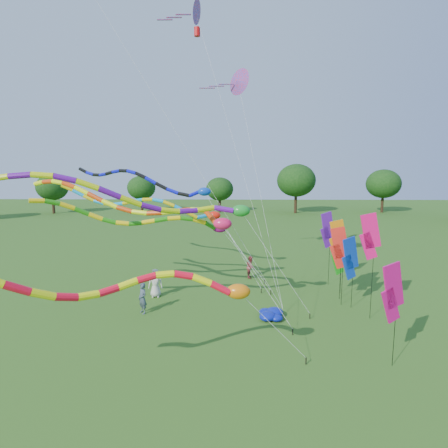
{
  "coord_description": "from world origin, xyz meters",
  "views": [
    {
      "loc": [
        -0.29,
        -15.67,
        7.95
      ],
      "look_at": [
        -0.76,
        5.4,
        4.8
      ],
      "focal_mm": 30.0,
      "sensor_mm": 36.0,
      "label": 1
    }
  ],
  "objects_px": {
    "tube_kite_orange": "(145,206)",
    "blue_nylon_heap": "(265,315)",
    "person_b": "(143,298)",
    "person_a": "(155,283)",
    "tube_kite_red": "(146,287)",
    "person_c": "(251,267)"
  },
  "relations": [
    {
      "from": "blue_nylon_heap",
      "to": "person_c",
      "type": "distance_m",
      "value": 7.63
    },
    {
      "from": "tube_kite_red",
      "to": "person_b",
      "type": "xyz_separation_m",
      "value": [
        -2.03,
        7.51,
        -3.13
      ]
    },
    {
      "from": "tube_kite_orange",
      "to": "person_a",
      "type": "height_order",
      "value": "tube_kite_orange"
    },
    {
      "from": "tube_kite_orange",
      "to": "person_b",
      "type": "height_order",
      "value": "tube_kite_orange"
    },
    {
      "from": "tube_kite_red",
      "to": "blue_nylon_heap",
      "type": "relative_size",
      "value": 7.96
    },
    {
      "from": "tube_kite_red",
      "to": "person_a",
      "type": "relative_size",
      "value": 6.31
    },
    {
      "from": "person_b",
      "to": "person_c",
      "type": "bearing_deg",
      "value": 95.33
    },
    {
      "from": "blue_nylon_heap",
      "to": "person_a",
      "type": "xyz_separation_m",
      "value": [
        -6.55,
        3.32,
        0.65
      ]
    },
    {
      "from": "blue_nylon_heap",
      "to": "tube_kite_orange",
      "type": "bearing_deg",
      "value": 172.86
    },
    {
      "from": "person_a",
      "to": "person_c",
      "type": "relative_size",
      "value": 1.1
    },
    {
      "from": "person_b",
      "to": "person_a",
      "type": "bearing_deg",
      "value": 134.07
    },
    {
      "from": "tube_kite_orange",
      "to": "blue_nylon_heap",
      "type": "xyz_separation_m",
      "value": [
        6.43,
        -0.8,
        -5.69
      ]
    },
    {
      "from": "tube_kite_red",
      "to": "person_b",
      "type": "relative_size",
      "value": 6.55
    },
    {
      "from": "blue_nylon_heap",
      "to": "person_b",
      "type": "relative_size",
      "value": 0.82
    },
    {
      "from": "tube_kite_red",
      "to": "blue_nylon_heap",
      "type": "distance_m",
      "value": 9.12
    },
    {
      "from": "blue_nylon_heap",
      "to": "person_a",
      "type": "relative_size",
      "value": 0.79
    },
    {
      "from": "tube_kite_orange",
      "to": "blue_nylon_heap",
      "type": "distance_m",
      "value": 8.62
    },
    {
      "from": "tube_kite_red",
      "to": "tube_kite_orange",
      "type": "distance_m",
      "value": 8.12
    },
    {
      "from": "person_b",
      "to": "blue_nylon_heap",
      "type": "bearing_deg",
      "value": 42.0
    },
    {
      "from": "tube_kite_orange",
      "to": "blue_nylon_heap",
      "type": "bearing_deg",
      "value": 12.78
    },
    {
      "from": "tube_kite_orange",
      "to": "person_a",
      "type": "xyz_separation_m",
      "value": [
        -0.12,
        2.52,
        -5.04
      ]
    },
    {
      "from": "tube_kite_orange",
      "to": "person_b",
      "type": "bearing_deg",
      "value": -128.79
    }
  ]
}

